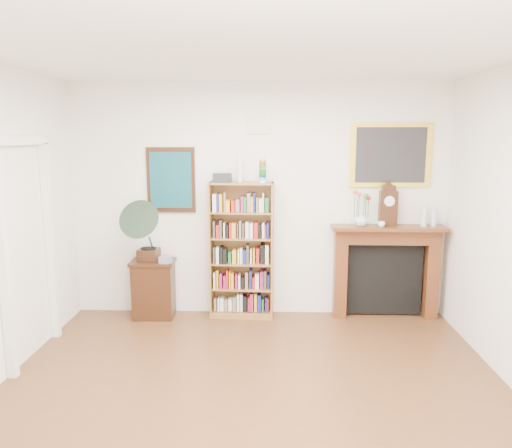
{
  "coord_description": "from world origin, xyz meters",
  "views": [
    {
      "loc": [
        0.14,
        -3.46,
        2.17
      ],
      "look_at": [
        -0.01,
        1.6,
        1.28
      ],
      "focal_mm": 35.0,
      "sensor_mm": 36.0,
      "label": 1
    }
  ],
  "objects": [
    {
      "name": "room",
      "position": [
        0.0,
        0.0,
        1.4
      ],
      "size": [
        4.51,
        5.01,
        2.81
      ],
      "color": "#58331A",
      "rests_on": "ground"
    },
    {
      "name": "door_casing",
      "position": [
        -2.21,
        1.2,
        1.26
      ],
      "size": [
        0.08,
        1.02,
        2.17
      ],
      "color": "white",
      "rests_on": "left_wall"
    },
    {
      "name": "teal_poster",
      "position": [
        -1.05,
        2.48,
        1.65
      ],
      "size": [
        0.58,
        0.04,
        0.78
      ],
      "color": "black",
      "rests_on": "back_wall"
    },
    {
      "name": "small_picture",
      "position": [
        0.0,
        2.48,
        2.35
      ],
      "size": [
        0.26,
        0.04,
        0.3
      ],
      "color": "white",
      "rests_on": "back_wall"
    },
    {
      "name": "gilt_painting",
      "position": [
        1.55,
        2.48,
        1.95
      ],
      "size": [
        0.95,
        0.04,
        0.75
      ],
      "color": "yellow",
      "rests_on": "back_wall"
    },
    {
      "name": "bookshelf",
      "position": [
        -0.2,
        2.34,
        0.91
      ],
      "size": [
        0.77,
        0.3,
        1.89
      ],
      "rotation": [
        0.0,
        0.0,
        -0.05
      ],
      "color": "brown",
      "rests_on": "floor"
    },
    {
      "name": "side_cabinet",
      "position": [
        -1.26,
        2.29,
        0.35
      ],
      "size": [
        0.53,
        0.39,
        0.7
      ],
      "primitive_type": "cube",
      "rotation": [
        0.0,
        0.0,
        0.03
      ],
      "color": "black",
      "rests_on": "floor"
    },
    {
      "name": "fireplace",
      "position": [
        1.53,
        2.4,
        0.66
      ],
      "size": [
        1.34,
        0.34,
        1.13
      ],
      "rotation": [
        0.0,
        0.0,
        -0.02
      ],
      "color": "#552713",
      "rests_on": "floor"
    },
    {
      "name": "gramophone",
      "position": [
        -1.31,
        2.18,
        1.13
      ],
      "size": [
        0.51,
        0.61,
        0.75
      ],
      "rotation": [
        0.0,
        0.0,
        -0.09
      ],
      "color": "black",
      "rests_on": "side_cabinet"
    },
    {
      "name": "cd_stack",
      "position": [
        -1.08,
        2.19,
        0.74
      ],
      "size": [
        0.15,
        0.15,
        0.08
      ],
      "primitive_type": "cube",
      "rotation": [
        0.0,
        0.0,
        -0.28
      ],
      "color": "#A1A2AC",
      "rests_on": "side_cabinet"
    },
    {
      "name": "mantel_clock",
      "position": [
        1.53,
        2.39,
        1.36
      ],
      "size": [
        0.2,
        0.12,
        0.47
      ],
      "rotation": [
        0.0,
        0.0,
        -0.0
      ],
      "color": "black",
      "rests_on": "fireplace"
    },
    {
      "name": "flower_vase",
      "position": [
        1.21,
        2.36,
        1.21
      ],
      "size": [
        0.16,
        0.16,
        0.16
      ],
      "primitive_type": "imported",
      "rotation": [
        0.0,
        0.0,
        -0.03
      ],
      "color": "silver",
      "rests_on": "fireplace"
    },
    {
      "name": "teacup",
      "position": [
        1.43,
        2.28,
        1.16
      ],
      "size": [
        0.1,
        0.1,
        0.07
      ],
      "primitive_type": "imported",
      "rotation": [
        0.0,
        0.0,
        0.26
      ],
      "color": "white",
      "rests_on": "fireplace"
    },
    {
      "name": "bottle_left",
      "position": [
        1.94,
        2.35,
        1.25
      ],
      "size": [
        0.07,
        0.07,
        0.24
      ],
      "primitive_type": "cylinder",
      "color": "silver",
      "rests_on": "fireplace"
    },
    {
      "name": "bottle_right",
      "position": [
        2.06,
        2.36,
        1.23
      ],
      "size": [
        0.06,
        0.06,
        0.2
      ],
      "primitive_type": "cylinder",
      "color": "silver",
      "rests_on": "fireplace"
    }
  ]
}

